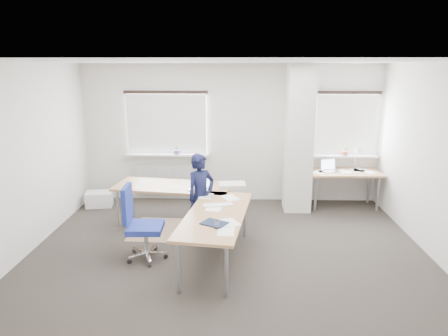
{
  "coord_description": "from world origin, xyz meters",
  "views": [
    {
      "loc": [
        0.12,
        -5.55,
        2.74
      ],
      "look_at": [
        -0.09,
        0.9,
        1.09
      ],
      "focal_mm": 32.0,
      "sensor_mm": 36.0,
      "label": 1
    }
  ],
  "objects_px": {
    "task_chair": "(143,239)",
    "person": "(201,196)",
    "desk_side": "(344,173)",
    "desk_main": "(196,200)"
  },
  "relations": [
    {
      "from": "person",
      "to": "desk_side",
      "type": "bearing_deg",
      "value": -10.86
    },
    {
      "from": "desk_main",
      "to": "desk_side",
      "type": "bearing_deg",
      "value": 40.14
    },
    {
      "from": "desk_side",
      "to": "person",
      "type": "relative_size",
      "value": 1.01
    },
    {
      "from": "desk_main",
      "to": "person",
      "type": "bearing_deg",
      "value": 75.05
    },
    {
      "from": "desk_side",
      "to": "task_chair",
      "type": "relative_size",
      "value": 1.28
    },
    {
      "from": "person",
      "to": "task_chair",
      "type": "bearing_deg",
      "value": -175.39
    },
    {
      "from": "desk_main",
      "to": "task_chair",
      "type": "relative_size",
      "value": 2.62
    },
    {
      "from": "task_chair",
      "to": "person",
      "type": "xyz_separation_m",
      "value": [
        0.77,
        0.79,
        0.39
      ]
    },
    {
      "from": "desk_side",
      "to": "task_chair",
      "type": "distance_m",
      "value": 4.22
    },
    {
      "from": "task_chair",
      "to": "person",
      "type": "distance_m",
      "value": 1.18
    }
  ]
}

